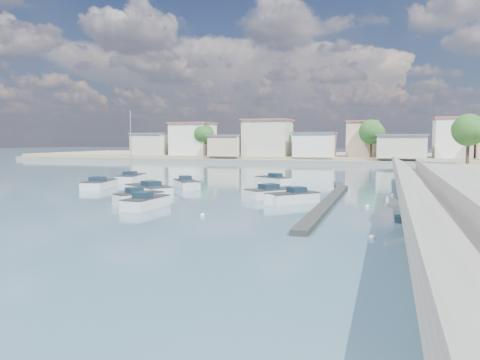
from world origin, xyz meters
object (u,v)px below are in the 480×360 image
(motorboat_g, at_px, (187,185))
(sailboat, at_px, (132,178))
(motorboat_b, at_px, (141,198))
(motorboat_d, at_px, (290,198))
(motorboat_e, at_px, (101,184))
(motorboat_c, at_px, (147,190))
(motorboat_f, at_px, (271,180))
(motorboat_a, at_px, (148,203))
(motorboat_h, at_px, (276,193))

(motorboat_g, relative_size, sailboat, 0.56)
(motorboat_b, xyz_separation_m, motorboat_d, (11.81, 3.47, -0.00))
(motorboat_b, xyz_separation_m, motorboat_e, (-9.98, 8.99, 0.00))
(motorboat_c, relative_size, motorboat_d, 1.33)
(motorboat_c, bearing_deg, motorboat_g, 73.75)
(motorboat_e, relative_size, motorboat_g, 1.25)
(motorboat_b, bearing_deg, motorboat_c, 114.49)
(motorboat_b, bearing_deg, motorboat_f, 71.53)
(motorboat_a, bearing_deg, motorboat_c, 119.20)
(motorboat_e, bearing_deg, motorboat_b, -42.03)
(motorboat_e, bearing_deg, motorboat_g, 14.82)
(motorboat_a, xyz_separation_m, motorboat_g, (-2.92, 13.89, 0.00))
(motorboat_d, distance_m, motorboat_g, 15.00)
(motorboat_b, relative_size, motorboat_d, 0.97)
(motorboat_g, bearing_deg, motorboat_b, -85.31)
(motorboat_b, bearing_deg, motorboat_d, 16.36)
(motorboat_f, xyz_separation_m, motorboat_g, (-7.33, -7.77, 0.00))
(motorboat_b, height_order, motorboat_g, same)
(motorboat_b, distance_m, motorboat_g, 11.42)
(motorboat_c, bearing_deg, motorboat_b, -65.51)
(motorboat_b, distance_m, motorboat_h, 11.87)
(motorboat_a, xyz_separation_m, motorboat_c, (-4.58, 8.20, 0.00))
(motorboat_d, relative_size, motorboat_h, 0.86)
(motorboat_a, bearing_deg, motorboat_g, 101.89)
(motorboat_d, distance_m, motorboat_e, 22.48)
(motorboat_c, relative_size, sailboat, 0.66)
(motorboat_b, height_order, motorboat_d, same)
(motorboat_c, relative_size, motorboat_e, 0.95)
(motorboat_e, relative_size, sailboat, 0.70)
(motorboat_d, xyz_separation_m, motorboat_f, (-5.41, 15.69, 0.00))
(motorboat_f, height_order, motorboat_g, same)
(motorboat_f, xyz_separation_m, motorboat_h, (3.53, -12.64, 0.00))
(motorboat_a, distance_m, motorboat_e, 16.59)
(motorboat_f, bearing_deg, motorboat_h, -74.40)
(motorboat_c, bearing_deg, motorboat_f, 56.27)
(motorboat_g, bearing_deg, motorboat_d, -31.86)
(motorboat_g, bearing_deg, motorboat_a, -78.11)
(motorboat_g, bearing_deg, motorboat_c, -106.25)
(motorboat_e, xyz_separation_m, motorboat_f, (16.37, 10.17, -0.00))
(motorboat_a, distance_m, motorboat_g, 14.19)
(motorboat_b, bearing_deg, motorboat_e, 137.97)
(motorboat_a, distance_m, motorboat_f, 22.11)
(motorboat_a, bearing_deg, motorboat_d, 31.30)
(motorboat_c, bearing_deg, motorboat_e, 155.93)
(motorboat_c, distance_m, motorboat_h, 12.55)
(motorboat_d, relative_size, motorboat_e, 0.71)
(motorboat_e, xyz_separation_m, motorboat_g, (9.04, 2.39, 0.00))
(motorboat_d, relative_size, motorboat_f, 0.95)
(motorboat_b, relative_size, sailboat, 0.48)
(motorboat_d, xyz_separation_m, motorboat_e, (-21.79, 5.53, 0.00))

